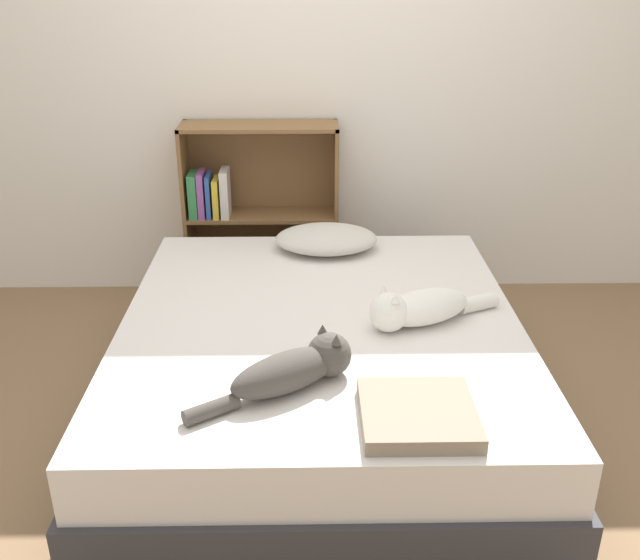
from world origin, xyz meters
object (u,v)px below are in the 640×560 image
bed (321,370)px  cat_dark (297,368)px  pillow (326,239)px  bookshelf (255,209)px  cat_light (418,308)px

bed → cat_dark: (-0.09, -0.48, 0.30)m
pillow → cat_dark: bearing=-96.0°
pillow → bookshelf: size_ratio=0.50×
bed → pillow: size_ratio=3.79×
pillow → bookshelf: (-0.37, 0.50, -0.02)m
pillow → bookshelf: bookshelf is taller
bed → cat_dark: size_ratio=3.47×
pillow → cat_dark: 1.19m
cat_dark → cat_light: bearing=10.1°
bed → pillow: bearing=86.8°
cat_dark → bookshelf: 1.70m
bed → pillow: 0.77m
bed → bookshelf: 1.28m
cat_dark → bed: bearing=46.7°
bed → cat_light: cat_light is taller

